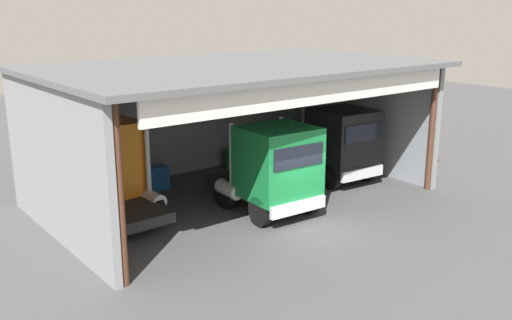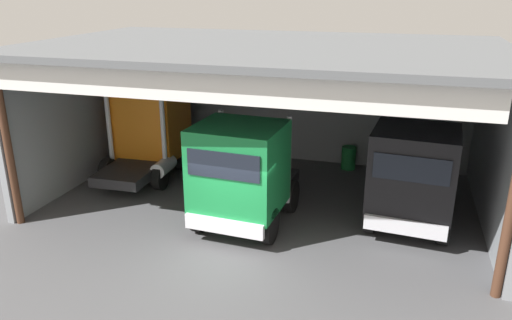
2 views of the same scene
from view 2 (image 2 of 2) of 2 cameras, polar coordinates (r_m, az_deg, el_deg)
ground_plane at (r=14.28m, az=-3.62°, el=-10.99°), size 80.00×80.00×0.00m
workshop_shed at (r=17.73m, az=2.06°, el=8.18°), size 15.14×9.61×5.45m
truck_orange_center_bay at (r=20.09m, az=-12.11°, el=3.57°), size 2.74×4.70×3.62m
truck_green_right_bay at (r=15.22m, az=-1.61°, el=-1.49°), size 2.77×4.92×3.43m
truck_black_center_left_bay at (r=15.92m, az=17.47°, el=-1.65°), size 2.70×4.87×3.26m
oil_drum at (r=20.90m, az=10.55°, el=0.26°), size 0.58×0.58×0.95m
tool_cart at (r=21.01m, az=-1.96°, el=0.77°), size 0.90×0.60×1.00m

